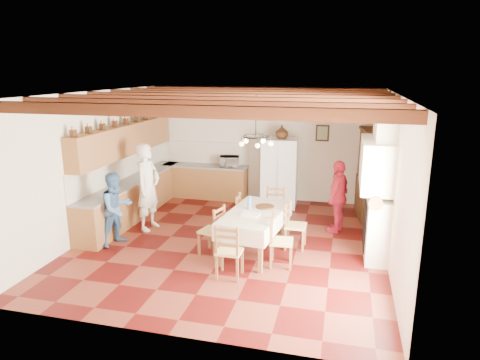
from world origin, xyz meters
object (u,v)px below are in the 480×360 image
(chair_left_near, at_px, (212,230))
(person_woman_blue, at_px, (117,209))
(chair_end_near, at_px, (229,250))
(person_man, at_px, (148,187))
(refrigerator, at_px, (280,173))
(chair_left_far, at_px, (230,216))
(microwave, at_px, (230,161))
(person_woman_red, at_px, (338,196))
(dining_table, at_px, (255,216))
(chair_right_near, at_px, (282,240))
(hutch, at_px, (370,174))
(chair_end_far, at_px, (275,210))
(chair_right_far, at_px, (296,225))

(chair_left_near, xyz_separation_m, person_woman_blue, (-1.97, -0.01, 0.26))
(chair_end_near, height_order, person_man, person_man)
(person_woman_blue, bearing_deg, refrigerator, -17.54)
(chair_left_far, xyz_separation_m, microwave, (-0.75, 2.71, 0.56))
(person_man, bearing_deg, person_woman_blue, 172.72)
(microwave, bearing_deg, chair_left_near, -92.97)
(chair_end_near, height_order, person_woman_red, person_woman_red)
(chair_left_near, xyz_separation_m, chair_left_far, (0.14, 0.85, 0.00))
(chair_left_near, bearing_deg, person_woman_blue, -75.66)
(refrigerator, xyz_separation_m, microwave, (-1.40, 0.27, 0.16))
(chair_left_far, distance_m, microwave, 2.86)
(chair_left_far, bearing_deg, person_man, -97.10)
(chair_left_near, height_order, person_man, person_man)
(dining_table, bearing_deg, microwave, 113.18)
(chair_end_near, relative_size, person_man, 0.50)
(chair_right_near, xyz_separation_m, person_woman_red, (0.92, 1.98, 0.31))
(dining_table, bearing_deg, refrigerator, 90.00)
(person_man, distance_m, microwave, 2.85)
(refrigerator, height_order, hutch, hutch)
(refrigerator, bearing_deg, chair_left_near, -105.68)
(hutch, distance_m, dining_table, 3.43)
(chair_end_far, relative_size, person_man, 0.50)
(microwave, bearing_deg, chair_end_near, -87.55)
(hutch, xyz_separation_m, chair_right_near, (-1.61, -3.10, -0.58))
(chair_right_far, distance_m, chair_end_far, 0.95)
(refrigerator, height_order, chair_right_near, refrigerator)
(chair_end_near, relative_size, person_woman_blue, 0.65)
(chair_left_far, distance_m, chair_right_far, 1.40)
(dining_table, xyz_separation_m, chair_left_near, (-0.78, -0.29, -0.25))
(microwave, bearing_deg, chair_right_near, -74.90)
(hutch, distance_m, microwave, 3.66)
(chair_right_near, distance_m, person_woman_red, 2.20)
(person_woman_red, bearing_deg, chair_right_far, -14.66)
(refrigerator, bearing_deg, person_woman_blue, -132.24)
(chair_left_near, height_order, chair_end_far, same)
(dining_table, height_order, person_man, person_man)
(chair_end_near, bearing_deg, chair_left_far, -75.36)
(person_woman_blue, bearing_deg, chair_left_near, -67.41)
(chair_left_near, height_order, chair_right_far, same)
(refrigerator, distance_m, person_woman_red, 2.13)
(chair_end_near, xyz_separation_m, person_woman_blue, (-2.56, 0.83, 0.26))
(chair_end_far, height_order, person_woman_red, person_woman_red)
(chair_right_near, relative_size, person_woman_red, 0.61)
(chair_left_near, relative_size, chair_right_far, 1.00)
(refrigerator, bearing_deg, person_woman_red, -47.23)
(chair_end_near, distance_m, microwave, 4.59)
(chair_left_far, height_order, chair_right_far, same)
(chair_left_far, relative_size, chair_right_near, 1.00)
(refrigerator, relative_size, chair_left_near, 1.83)
(person_woman_blue, bearing_deg, hutch, -37.23)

